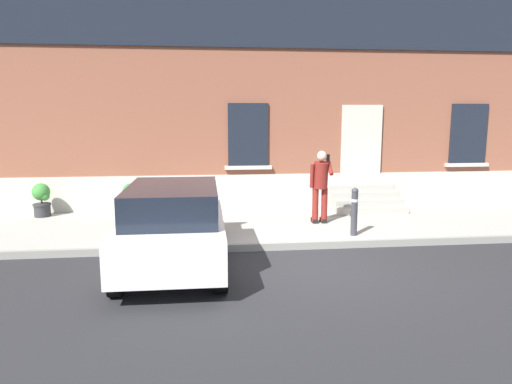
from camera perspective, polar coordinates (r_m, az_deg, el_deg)
ground_plane at (r=8.73m, az=5.81°, el=-8.77°), size 80.00×80.00×0.00m
sidewalk at (r=11.36m, az=2.81°, el=-4.06°), size 24.00×3.60×0.15m
curb_edge at (r=9.59m, az=4.61°, el=-6.62°), size 24.00×0.12×0.15m
building_facade at (r=13.55m, az=1.21°, el=13.67°), size 24.00×1.52×7.50m
entrance_stoop at (r=13.21m, az=13.20°, el=-1.00°), size 1.90×1.28×0.64m
hatchback_car_white at (r=8.50m, az=-10.07°, el=-3.85°), size 1.81×4.08×1.50m
bollard_near_person at (r=10.18m, az=12.02°, el=-2.16°), size 0.15×0.15×1.04m
bollard_far_left at (r=9.68m, az=-9.72°, el=-2.68°), size 0.15×0.15×1.04m
person_on_phone at (r=11.11m, az=7.95°, el=1.21°), size 0.51×0.48×1.75m
planter_charcoal at (r=13.05m, az=-24.87°, el=-0.79°), size 0.44×0.44×0.86m
planter_cream at (r=12.27m, az=-15.06°, el=-0.84°), size 0.44×0.44×0.86m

